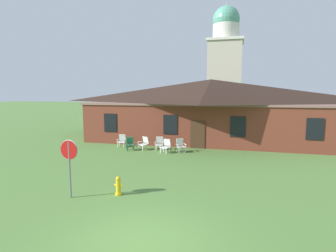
# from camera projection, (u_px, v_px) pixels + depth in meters

# --- Properties ---
(ground_plane) EXTENTS (200.00, 200.00, 0.00)m
(ground_plane) POSITION_uv_depth(u_px,v_px,m) (139.00, 243.00, 7.76)
(ground_plane) COLOR #517A38
(brick_building) EXTENTS (21.12, 10.40, 5.42)m
(brick_building) POSITION_uv_depth(u_px,v_px,m) (210.00, 108.00, 25.18)
(brick_building) COLOR brown
(brick_building) RESTS_ON ground
(dome_tower) EXTENTS (5.18, 5.18, 17.58)m
(dome_tower) POSITION_uv_depth(u_px,v_px,m) (225.00, 67.00, 40.56)
(dome_tower) COLOR #BCB29E
(dome_tower) RESTS_ON ground
(stop_sign) EXTENTS (0.81, 0.09, 2.37)m
(stop_sign) POSITION_uv_depth(u_px,v_px,m) (69.00, 157.00, 10.88)
(stop_sign) COLOR slate
(stop_sign) RESTS_ON ground
(lawn_chair_by_porch) EXTENTS (0.70, 0.74, 0.96)m
(lawn_chair_by_porch) POSITION_uv_depth(u_px,v_px,m) (122.00, 140.00, 21.38)
(lawn_chair_by_porch) COLOR white
(lawn_chair_by_porch) RESTS_ON ground
(lawn_chair_near_door) EXTENTS (0.83, 0.86, 0.96)m
(lawn_chair_near_door) POSITION_uv_depth(u_px,v_px,m) (130.00, 143.00, 20.14)
(lawn_chair_near_door) COLOR #28704C
(lawn_chair_near_door) RESTS_ON ground
(lawn_chair_left_end) EXTENTS (0.80, 0.84, 0.96)m
(lawn_chair_left_end) POSITION_uv_depth(u_px,v_px,m) (144.00, 143.00, 20.29)
(lawn_chair_left_end) COLOR silver
(lawn_chair_left_end) RESTS_ON ground
(lawn_chair_middle) EXTENTS (0.71, 0.75, 0.96)m
(lawn_chair_middle) POSITION_uv_depth(u_px,v_px,m) (159.00, 143.00, 20.31)
(lawn_chair_middle) COLOR silver
(lawn_chair_middle) RESTS_ON ground
(lawn_chair_right_end) EXTENTS (0.74, 0.79, 0.96)m
(lawn_chair_right_end) POSITION_uv_depth(u_px,v_px,m) (166.00, 146.00, 19.28)
(lawn_chair_right_end) COLOR white
(lawn_chair_right_end) RESTS_ON ground
(lawn_chair_far_side) EXTENTS (0.84, 0.87, 0.96)m
(lawn_chair_far_side) POSITION_uv_depth(u_px,v_px,m) (181.00, 145.00, 19.48)
(lawn_chair_far_side) COLOR silver
(lawn_chair_far_side) RESTS_ON ground
(fire_hydrant) EXTENTS (0.36, 0.28, 0.79)m
(fire_hydrant) POSITION_uv_depth(u_px,v_px,m) (118.00, 186.00, 11.33)
(fire_hydrant) COLOR gold
(fire_hydrant) RESTS_ON ground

